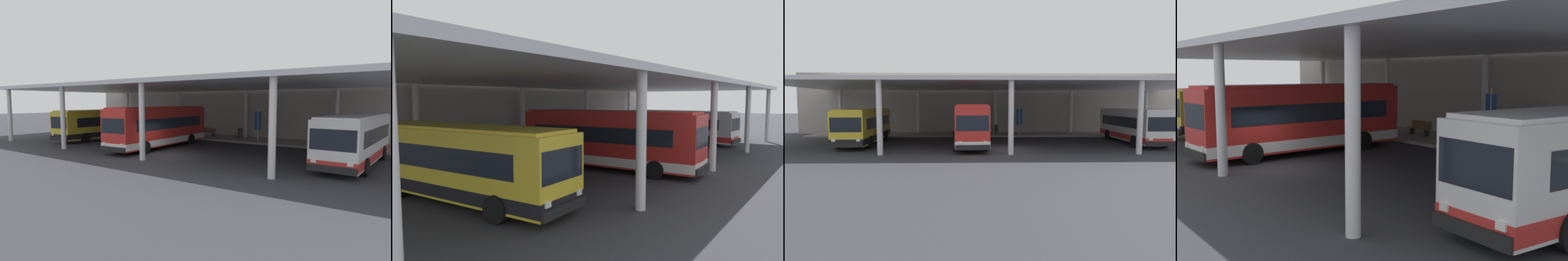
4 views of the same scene
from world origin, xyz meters
The scene contains 10 objects.
ground_plane centered at (0.00, 0.00, 0.00)m, with size 200.00×200.00×0.00m, color #333338.
platform_kerb centered at (0.00, 11.75, 0.09)m, with size 42.00×4.50×0.18m, color gray.
station_building_facade centered at (0.00, 15.00, 3.70)m, with size 48.00×1.60×7.39m, color #ADA399.
canopy_shelter centered at (0.00, 5.50, 5.29)m, with size 40.00×17.00×5.55m.
bus_nearest_bay centered at (-12.51, 4.08, 1.66)m, with size 3.19×10.67×3.17m.
bus_second_bay centered at (-3.07, 2.86, 1.84)m, with size 3.22×11.46×3.57m.
bus_middle_bay centered at (12.18, 4.18, 1.66)m, with size 3.17×10.66×3.17m.
bench_waiting centered at (-3.82, 11.82, 0.66)m, with size 1.80×0.45×0.92m.
trash_bin centered at (0.06, 12.08, 0.68)m, with size 0.52×0.52×0.98m.
banner_sign centered at (2.58, 10.94, 1.98)m, with size 0.70×0.12×3.20m.
Camera 2 is at (-21.30, -8.66, 4.22)m, focal length 32.68 mm.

